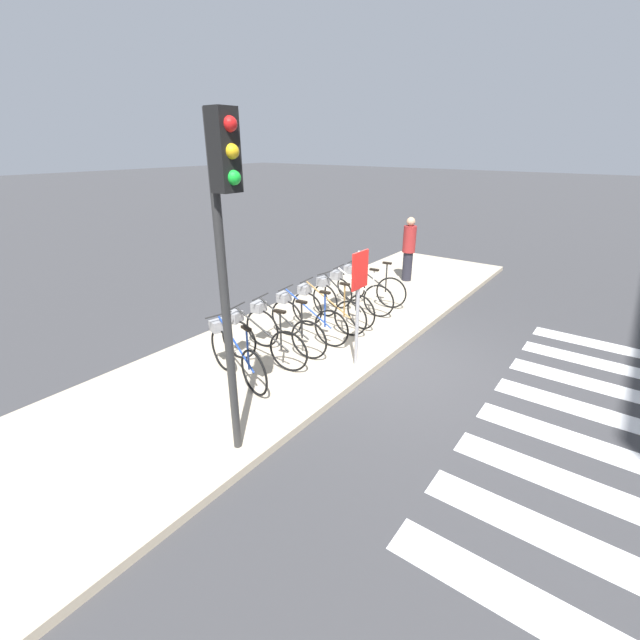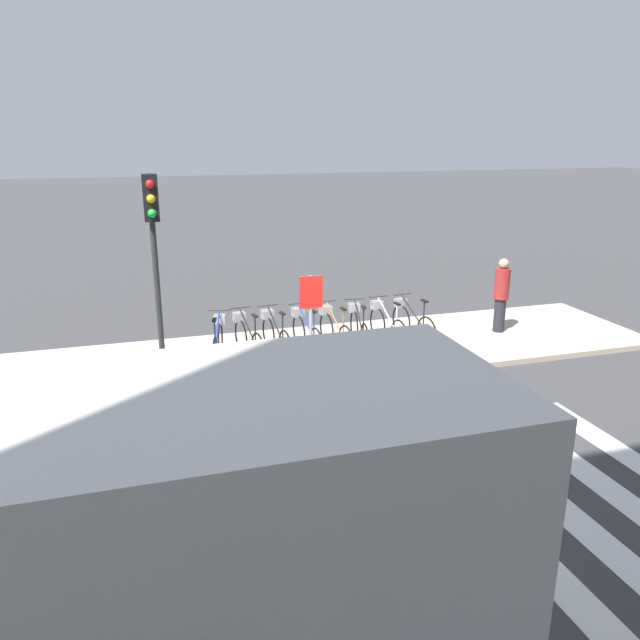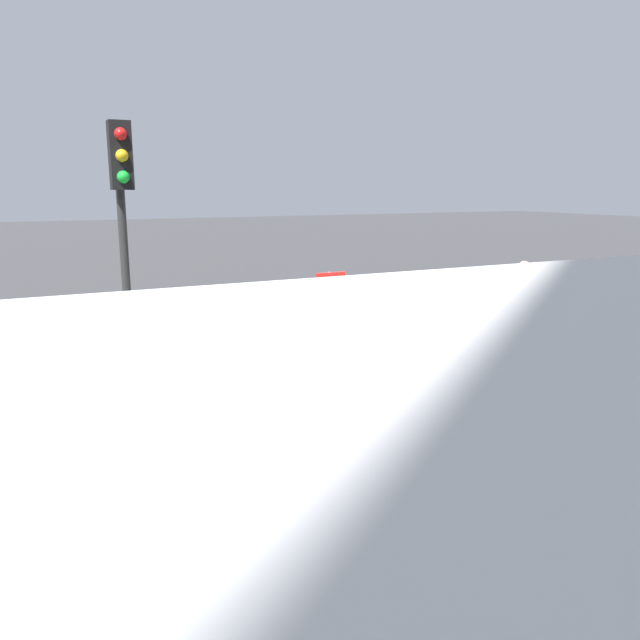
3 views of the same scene
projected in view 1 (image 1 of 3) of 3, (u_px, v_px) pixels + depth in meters
The scene contains 13 objects.
ground_plane at pixel (386, 363), 7.67m from camera, with size 120.00×120.00×0.00m, color #38383A.
sidewalk at pixel (310, 336), 8.60m from camera, with size 14.99×3.47×0.12m.
parked_bicycle_0 at pixel (234, 353), 6.76m from camera, with size 0.57×1.70×1.06m.
parked_bicycle_1 at pixel (258, 339), 7.24m from camera, with size 0.48×1.72×1.06m.
parked_bicycle_2 at pixel (281, 328), 7.67m from camera, with size 0.46×1.73×1.06m.
parked_bicycle_3 at pixel (304, 317), 8.14m from camera, with size 0.46×1.73×1.06m.
parked_bicycle_4 at pixel (324, 308), 8.59m from camera, with size 0.46×1.73×1.06m.
parked_bicycle_5 at pixel (339, 301), 9.00m from camera, with size 0.46×1.73×1.06m.
parked_bicycle_6 at pixel (354, 292), 9.52m from camera, with size 0.46×1.73×1.06m.
parked_bicycle_7 at pixel (367, 285), 10.00m from camera, with size 0.46×1.72×1.06m.
pedestrian at pixel (409, 248), 11.55m from camera, with size 0.34×0.34×1.73m.
traffic_light at pixel (225, 228), 4.29m from camera, with size 0.24×0.40×3.85m.
sign_post at pixel (359, 290), 6.85m from camera, with size 0.44×0.07×1.98m.
Camera 1 is at (-6.16, -3.09, 3.66)m, focal length 24.00 mm.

